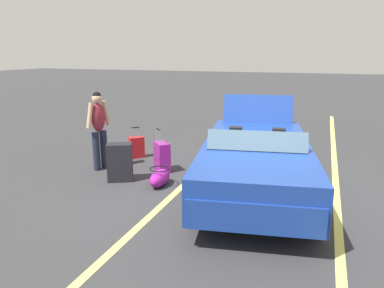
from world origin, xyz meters
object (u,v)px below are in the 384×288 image
Objects in this scene: suitcase_medium_bright at (162,157)px; duffel_bag at (160,178)px; suitcase_small_carryon at (137,147)px; traveler_person at (99,126)px; suitcase_large_black at (120,162)px; convertible_car at (256,166)px.

suitcase_medium_bright is 1.43× the size of duffel_bag.
suitcase_small_carryon is 1.28m from traveler_person.
suitcase_large_black is 1.01× the size of suitcase_small_carryon.
duffel_bag is 0.39× the size of traveler_person.
traveler_person is at bearing -107.45° from duffel_bag.
traveler_person is at bearing 30.27° from suitcase_large_black.
suitcase_small_carryon is at bearing -139.71° from duffel_bag.
suitcase_large_black is at bearing -167.81° from suitcase_medium_bright.
traveler_person is (-0.51, -1.61, 0.77)m from duffel_bag.
convertible_car is 3.49m from suitcase_small_carryon.
duffel_bag is (1.55, 1.31, -0.09)m from suitcase_small_carryon.
convertible_car is at bearing 89.00° from duffel_bag.
suitcase_medium_bright is 0.56× the size of traveler_person.
duffel_bag is (0.80, 0.31, -0.15)m from suitcase_medium_bright.
suitcase_small_carryon is 0.44× the size of traveler_person.
suitcase_large_black is at bearing -14.84° from traveler_person.
suitcase_medium_bright is at bearing -121.25° from convertible_car.
duffel_bag is (-0.03, -1.78, -0.43)m from convertible_car.
duffel_bag is at bearing -5.54° from suitcase_small_carryon.
suitcase_small_carryon is at bearing 91.89° from traveler_person.
suitcase_large_black is 0.87m from duffel_bag.
traveler_person reaches higher than suitcase_small_carryon.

